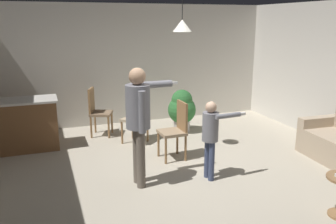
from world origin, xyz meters
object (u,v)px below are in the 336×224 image
Objects in this scene: kitchen_counter at (23,125)px; person_adult at (139,114)px; dining_chair_near_wall at (137,115)px; potted_plant_corner at (182,109)px; dining_chair_centre_back at (97,110)px; dining_chair_by_counter at (176,128)px; person_child at (211,132)px.

person_adult is at bearing -52.53° from kitchen_counter.
potted_plant_corner is at bearing -115.27° from dining_chair_near_wall.
kitchen_counter is 1.26× the size of dining_chair_centre_back.
dining_chair_by_counter is at bearing 53.23° from dining_chair_centre_back.
dining_chair_centre_back is at bearing -176.64° from person_adult.
kitchen_counter reaches higher than potted_plant_corner.
person_adult reaches higher than dining_chair_near_wall.
person_adult reaches higher than dining_chair_by_counter.
kitchen_counter is 2.10m from dining_chair_near_wall.
person_child reaches higher than dining_chair_near_wall.
person_child is at bearing 155.32° from dining_chair_near_wall.
potted_plant_corner is at bearing -27.64° from dining_chair_by_counter.
potted_plant_corner is at bearing 163.92° from person_child.
potted_plant_corner is at bearing 143.26° from person_adult.
potted_plant_corner is (1.74, -0.35, -0.04)m from dining_chair_centre_back.
dining_chair_near_wall is 0.93m from dining_chair_centre_back.
dining_chair_near_wall is 1.09× the size of potted_plant_corner.
kitchen_counter is 2.83m from dining_chair_by_counter.
person_adult is 1.27m from dining_chair_by_counter.
dining_chair_near_wall is at bearing -168.04° from person_child.
person_adult is 1.43× the size of person_child.
kitchen_counter is at bearing -53.62° from dining_chair_centre_back.
potted_plant_corner is at bearing 0.48° from kitchen_counter.
potted_plant_corner is (0.48, 2.33, -0.24)m from person_child.
person_child reaches higher than dining_chair_centre_back.
dining_chair_by_counter and dining_chair_centre_back have the same top height.
dining_chair_by_counter and dining_chair_near_wall have the same top height.
kitchen_counter is 1.26× the size of dining_chair_near_wall.
dining_chair_by_counter is 1.00× the size of dining_chair_centre_back.
kitchen_counter is at bearing -135.04° from person_child.
dining_chair_near_wall is (2.08, -0.28, 0.07)m from kitchen_counter.
person_child is at bearing -170.67° from dining_chair_by_counter.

